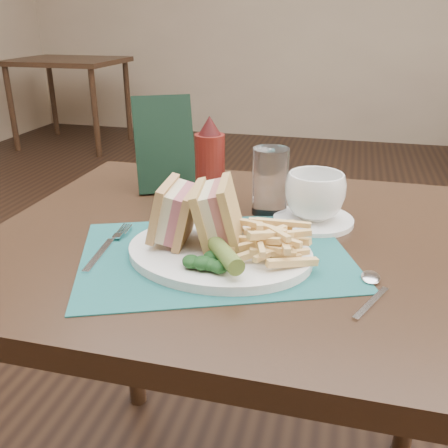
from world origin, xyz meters
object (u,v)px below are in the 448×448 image
object	(u,v)px
placemat	(215,255)
sandwich_half_b	(205,212)
table_main	(240,398)
table_bg_left	(72,103)
coffee_cup	(315,196)
plate	(219,252)
saucer	(313,220)
check_presenter	(164,144)
ketchup_bottle	(210,163)
sandwich_half_a	(163,211)
drinking_glass	(270,181)

from	to	relation	value
placemat	sandwich_half_b	xyz separation A→B (m)	(-0.02, 0.01, 0.07)
table_main	table_bg_left	world-z (taller)	same
table_bg_left	placemat	bearing A→B (deg)	-56.04
placemat	coffee_cup	distance (m)	0.23
plate	table_bg_left	bearing A→B (deg)	128.36
saucer	coffee_cup	size ratio (longest dim) A/B	1.36
plate	check_presenter	distance (m)	0.38
table_bg_left	ketchup_bottle	world-z (taller)	ketchup_bottle
table_bg_left	saucer	world-z (taller)	saucer
sandwich_half_b	coffee_cup	xyz separation A→B (m)	(0.16, 0.17, -0.02)
plate	coffee_cup	bearing A→B (deg)	58.57
placemat	ketchup_bottle	size ratio (longest dim) A/B	2.32
table_main	ketchup_bottle	bearing A→B (deg)	128.96
sandwich_half_a	sandwich_half_b	world-z (taller)	sandwich_half_b
sandwich_half_a	table_bg_left	bearing A→B (deg)	118.06
sandwich_half_b	drinking_glass	distance (m)	0.21
table_bg_left	coffee_cup	distance (m)	3.94
sandwich_half_a	coffee_cup	xyz separation A→B (m)	(0.23, 0.18, -0.01)
table_main	saucer	distance (m)	0.41
plate	coffee_cup	xyz separation A→B (m)	(0.13, 0.19, 0.04)
placemat	plate	xyz separation A→B (m)	(0.01, -0.01, 0.01)
sandwich_half_a	sandwich_half_b	size ratio (longest dim) A/B	0.95
table_bg_left	plate	xyz separation A→B (m)	(2.23, -3.31, 0.38)
coffee_cup	placemat	bearing A→B (deg)	-128.50
table_main	plate	world-z (taller)	plate
ketchup_bottle	sandwich_half_b	bearing A→B (deg)	-76.56
placemat	coffee_cup	size ratio (longest dim) A/B	3.90
drinking_glass	plate	bearing A→B (deg)	-101.69
sandwich_half_b	check_presenter	size ratio (longest dim) A/B	0.51
sandwich_half_b	table_main	bearing A→B (deg)	54.61
table_bg_left	coffee_cup	size ratio (longest dim) A/B	8.14
ketchup_bottle	coffee_cup	bearing A→B (deg)	-7.67
placemat	saucer	bearing A→B (deg)	51.50
coffee_cup	sandwich_half_a	bearing A→B (deg)	-142.65
coffee_cup	drinking_glass	distance (m)	0.09
table_bg_left	check_presenter	distance (m)	3.66
coffee_cup	ketchup_bottle	distance (m)	0.21
table_main	plate	bearing A→B (deg)	-98.44
table_bg_left	plate	world-z (taller)	plate
coffee_cup	check_presenter	distance (m)	0.36
plate	saucer	world-z (taller)	plate
table_bg_left	drinking_glass	distance (m)	3.86
coffee_cup	ketchup_bottle	bearing A→B (deg)	172.33
sandwich_half_a	saucer	distance (m)	0.30
saucer	drinking_glass	bearing A→B (deg)	161.45
plate	saucer	size ratio (longest dim) A/B	2.00
sandwich_half_a	drinking_glass	distance (m)	0.25
table_main	sandwich_half_a	xyz separation A→B (m)	(-0.11, -0.09, 0.44)
coffee_cup	drinking_glass	xyz separation A→B (m)	(-0.09, 0.03, 0.01)
saucer	table_bg_left	bearing A→B (deg)	127.14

